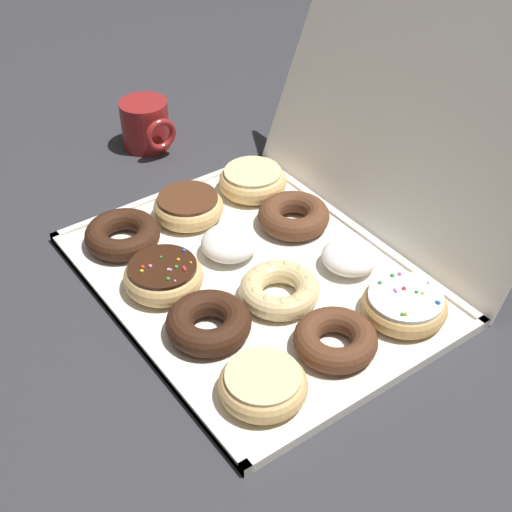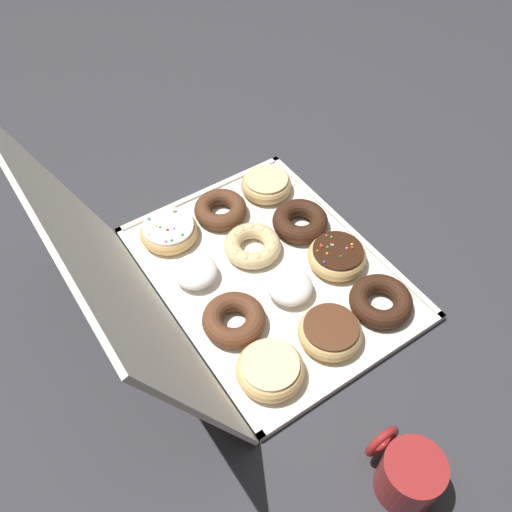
{
  "view_description": "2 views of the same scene",
  "coord_description": "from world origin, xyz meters",
  "px_view_note": "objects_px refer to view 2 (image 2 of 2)",
  "views": [
    {
      "loc": [
        0.66,
        -0.47,
        0.71
      ],
      "look_at": [
        0.01,
        -0.0,
        0.06
      ],
      "focal_mm": 51.04,
      "sensor_mm": 36.0,
      "label": 1
    },
    {
      "loc": [
        -0.52,
        0.39,
        0.84
      ],
      "look_at": [
        0.02,
        0.02,
        0.04
      ],
      "focal_mm": 38.13,
      "sensor_mm": 36.0,
      "label": 2
    }
  ],
  "objects_px": {
    "donut_box": "(270,272)",
    "sprinkle_donut_11": "(169,231)",
    "coffee_mug": "(408,474)",
    "chocolate_cake_ring_donut_2": "(300,221)",
    "sprinkle_donut_1": "(337,256)",
    "glazed_ring_donut_3": "(266,184)",
    "powdered_filled_donut_5": "(291,286)",
    "cruller_donut_6": "(252,246)",
    "chocolate_cake_ring_donut_0": "(381,301)",
    "chocolate_cake_ring_donut_9": "(234,320)",
    "chocolate_frosted_donut_4": "(329,333)",
    "glazed_ring_donut_8": "(270,369)",
    "powdered_filled_donut_10": "(196,272)",
    "chocolate_cake_ring_donut_7": "(221,209)"
  },
  "relations": [
    {
      "from": "cruller_donut_6",
      "to": "powdered_filled_donut_10",
      "type": "xyz_separation_m",
      "value": [
        0.0,
        0.13,
        0.0
      ]
    },
    {
      "from": "chocolate_frosted_donut_4",
      "to": "chocolate_cake_ring_donut_9",
      "type": "height_order",
      "value": "chocolate_frosted_donut_4"
    },
    {
      "from": "chocolate_cake_ring_donut_0",
      "to": "powdered_filled_donut_5",
      "type": "bearing_deg",
      "value": 45.07
    },
    {
      "from": "powdered_filled_donut_5",
      "to": "cruller_donut_6",
      "type": "xyz_separation_m",
      "value": [
        0.13,
        0.0,
        -0.0
      ]
    },
    {
      "from": "cruller_donut_6",
      "to": "chocolate_cake_ring_donut_9",
      "type": "xyz_separation_m",
      "value": [
        -0.13,
        0.12,
        0.0
      ]
    },
    {
      "from": "donut_box",
      "to": "chocolate_cake_ring_donut_7",
      "type": "distance_m",
      "value": 0.18
    },
    {
      "from": "donut_box",
      "to": "glazed_ring_donut_3",
      "type": "xyz_separation_m",
      "value": [
        0.19,
        -0.12,
        0.02
      ]
    },
    {
      "from": "chocolate_cake_ring_donut_7",
      "to": "chocolate_cake_ring_donut_9",
      "type": "height_order",
      "value": "chocolate_cake_ring_donut_9"
    },
    {
      "from": "sprinkle_donut_1",
      "to": "powdered_filled_donut_10",
      "type": "relative_size",
      "value": 1.37
    },
    {
      "from": "chocolate_cake_ring_donut_2",
      "to": "powdered_filled_donut_5",
      "type": "height_order",
      "value": "powdered_filled_donut_5"
    },
    {
      "from": "glazed_ring_donut_3",
      "to": "coffee_mug",
      "type": "height_order",
      "value": "coffee_mug"
    },
    {
      "from": "coffee_mug",
      "to": "glazed_ring_donut_8",
      "type": "bearing_deg",
      "value": 14.13
    },
    {
      "from": "chocolate_cake_ring_donut_0",
      "to": "powdered_filled_donut_5",
      "type": "distance_m",
      "value": 0.17
    },
    {
      "from": "chocolate_frosted_donut_4",
      "to": "glazed_ring_donut_3",
      "type": "bearing_deg",
      "value": -18.72
    },
    {
      "from": "glazed_ring_donut_3",
      "to": "chocolate_cake_ring_donut_7",
      "type": "bearing_deg",
      "value": 93.59
    },
    {
      "from": "cruller_donut_6",
      "to": "coffee_mug",
      "type": "bearing_deg",
      "value": 172.82
    },
    {
      "from": "chocolate_cake_ring_donut_7",
      "to": "chocolate_cake_ring_donut_0",
      "type": "bearing_deg",
      "value": -161.77
    },
    {
      "from": "chocolate_cake_ring_donut_0",
      "to": "sprinkle_donut_11",
      "type": "xyz_separation_m",
      "value": [
        0.37,
        0.24,
        0.0
      ]
    },
    {
      "from": "powdered_filled_donut_10",
      "to": "sprinkle_donut_11",
      "type": "height_order",
      "value": "same"
    },
    {
      "from": "sprinkle_donut_1",
      "to": "glazed_ring_donut_3",
      "type": "bearing_deg",
      "value": -0.72
    },
    {
      "from": "chocolate_cake_ring_donut_0",
      "to": "sprinkle_donut_1",
      "type": "relative_size",
      "value": 1.01
    },
    {
      "from": "glazed_ring_donut_3",
      "to": "chocolate_cake_ring_donut_9",
      "type": "bearing_deg",
      "value": 135.94
    },
    {
      "from": "donut_box",
      "to": "sprinkle_donut_11",
      "type": "xyz_separation_m",
      "value": [
        0.19,
        0.12,
        0.02
      ]
    },
    {
      "from": "chocolate_cake_ring_donut_0",
      "to": "chocolate_frosted_donut_4",
      "type": "bearing_deg",
      "value": 90.3
    },
    {
      "from": "chocolate_cake_ring_donut_2",
      "to": "glazed_ring_donut_8",
      "type": "distance_m",
      "value": 0.35
    },
    {
      "from": "donut_box",
      "to": "sprinkle_donut_1",
      "type": "xyz_separation_m",
      "value": [
        -0.06,
        -0.12,
        0.03
      ]
    },
    {
      "from": "powdered_filled_donut_5",
      "to": "powdered_filled_donut_10",
      "type": "bearing_deg",
      "value": 44.9
    },
    {
      "from": "chocolate_cake_ring_donut_9",
      "to": "glazed_ring_donut_8",
      "type": "bearing_deg",
      "value": 178.13
    },
    {
      "from": "cruller_donut_6",
      "to": "glazed_ring_donut_8",
      "type": "distance_m",
      "value": 0.27
    },
    {
      "from": "donut_box",
      "to": "chocolate_cake_ring_donut_7",
      "type": "height_order",
      "value": "chocolate_cake_ring_donut_7"
    },
    {
      "from": "glazed_ring_donut_3",
      "to": "chocolate_frosted_donut_4",
      "type": "height_order",
      "value": "chocolate_frosted_donut_4"
    },
    {
      "from": "chocolate_cake_ring_donut_0",
      "to": "chocolate_cake_ring_donut_7",
      "type": "relative_size",
      "value": 1.05
    },
    {
      "from": "donut_box",
      "to": "chocolate_cake_ring_donut_2",
      "type": "distance_m",
      "value": 0.13
    },
    {
      "from": "sprinkle_donut_1",
      "to": "chocolate_frosted_donut_4",
      "type": "distance_m",
      "value": 0.18
    },
    {
      "from": "chocolate_cake_ring_donut_7",
      "to": "coffee_mug",
      "type": "height_order",
      "value": "coffee_mug"
    },
    {
      "from": "chocolate_cake_ring_donut_0",
      "to": "chocolate_cake_ring_donut_9",
      "type": "bearing_deg",
      "value": 64.57
    },
    {
      "from": "sprinkle_donut_11",
      "to": "chocolate_cake_ring_donut_9",
      "type": "bearing_deg",
      "value": 178.85
    },
    {
      "from": "chocolate_cake_ring_donut_2",
      "to": "coffee_mug",
      "type": "distance_m",
      "value": 0.53
    },
    {
      "from": "powdered_filled_donut_5",
      "to": "donut_box",
      "type": "bearing_deg",
      "value": 1.45
    },
    {
      "from": "sprinkle_donut_1",
      "to": "glazed_ring_donut_3",
      "type": "relative_size",
      "value": 1.04
    },
    {
      "from": "sprinkle_donut_11",
      "to": "coffee_mug",
      "type": "distance_m",
      "value": 0.62
    },
    {
      "from": "coffee_mug",
      "to": "chocolate_cake_ring_donut_2",
      "type": "bearing_deg",
      "value": -20.17
    },
    {
      "from": "sprinkle_donut_1",
      "to": "glazed_ring_donut_3",
      "type": "xyz_separation_m",
      "value": [
        0.25,
        -0.0,
        -0.0
      ]
    },
    {
      "from": "glazed_ring_donut_8",
      "to": "donut_box",
      "type": "bearing_deg",
      "value": -34.89
    },
    {
      "from": "powdered_filled_donut_5",
      "to": "glazed_ring_donut_8",
      "type": "xyz_separation_m",
      "value": [
        -0.12,
        0.13,
        0.0
      ]
    },
    {
      "from": "donut_box",
      "to": "cruller_donut_6",
      "type": "bearing_deg",
      "value": 1.84
    },
    {
      "from": "donut_box",
      "to": "powdered_filled_donut_10",
      "type": "distance_m",
      "value": 0.14
    },
    {
      "from": "powdered_filled_donut_10",
      "to": "chocolate_cake_ring_donut_7",
      "type": "bearing_deg",
      "value": -47.6
    },
    {
      "from": "coffee_mug",
      "to": "chocolate_cake_ring_donut_9",
      "type": "bearing_deg",
      "value": 9.17
    },
    {
      "from": "glazed_ring_donut_3",
      "to": "cruller_donut_6",
      "type": "height_order",
      "value": "glazed_ring_donut_3"
    }
  ]
}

